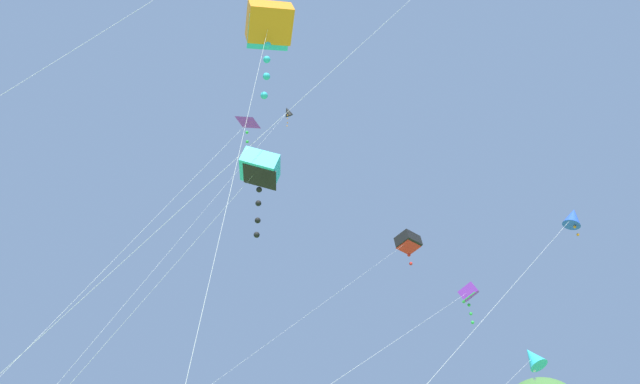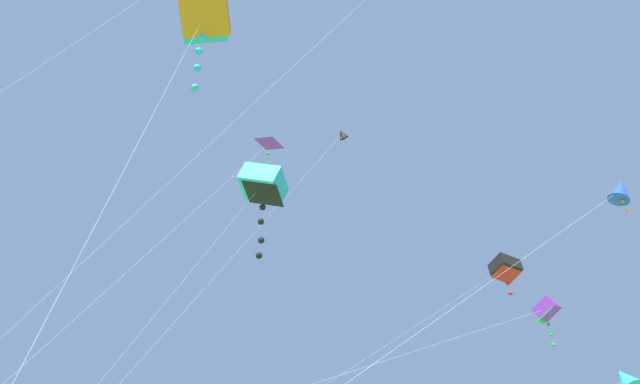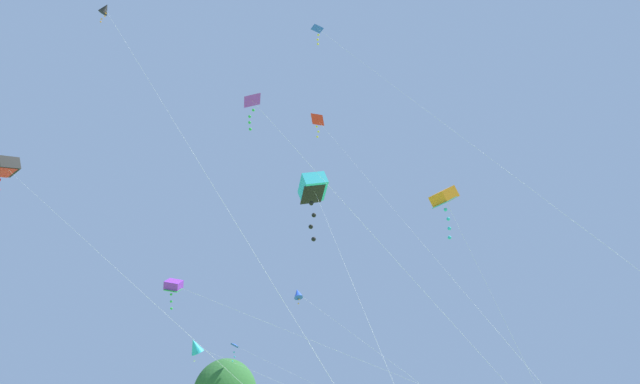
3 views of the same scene
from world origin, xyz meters
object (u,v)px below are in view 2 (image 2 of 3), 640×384
at_px(kite_blue_diamond_2, 620,191).
at_px(kite_black_diamond_5, 340,136).
at_px(kite_black_box_0, 505,268).
at_px(kite_orange_box_7, 205,17).
at_px(kite_cyan_diamond_9, 626,380).
at_px(kite_purple_box_1, 546,310).
at_px(kite_cyan_box_8, 263,186).
at_px(kite_purple_delta_3, 268,147).

relative_size(kite_blue_diamond_2, kite_black_diamond_5, 0.66).
xyz_separation_m(kite_black_box_0, kite_orange_box_7, (12.82, -21.98, -2.85)).
bearing_deg(kite_black_box_0, kite_black_diamond_5, -96.53).
height_order(kite_black_diamond_5, kite_cyan_diamond_9, kite_black_diamond_5).
xyz_separation_m(kite_black_box_0, kite_purple_box_1, (8.26, -6.53, -6.32)).
bearing_deg(kite_cyan_diamond_9, kite_cyan_box_8, -108.70).
bearing_deg(kite_cyan_diamond_9, kite_blue_diamond_2, -44.51).
bearing_deg(kite_blue_diamond_2, kite_purple_delta_3, -154.17).
height_order(kite_purple_delta_3, kite_orange_box_7, kite_purple_delta_3).
bearing_deg(kite_cyan_box_8, kite_orange_box_7, -36.91).
xyz_separation_m(kite_black_diamond_5, kite_cyan_diamond_9, (11.84, 3.40, -15.52)).
xyz_separation_m(kite_black_diamond_5, kite_cyan_box_8, (7.99, -7.95, -9.54)).
relative_size(kite_orange_box_7, kite_cyan_diamond_9, 0.76).
bearing_deg(kite_blue_diamond_2, kite_black_box_0, 145.19).
bearing_deg(kite_purple_delta_3, kite_blue_diamond_2, 25.83).
bearing_deg(kite_blue_diamond_2, kite_orange_box_7, -101.79).
bearing_deg(kite_cyan_box_8, kite_purple_delta_3, 154.12).
height_order(kite_black_box_0, kite_orange_box_7, kite_black_box_0).
height_order(kite_purple_box_1, kite_cyan_diamond_9, kite_purple_box_1).
relative_size(kite_purple_box_1, kite_cyan_diamond_9, 1.29).
bearing_deg(kite_cyan_diamond_9, kite_black_diamond_5, -163.98).
distance_m(kite_orange_box_7, kite_cyan_diamond_9, 17.24).
bearing_deg(kite_blue_diamond_2, kite_black_diamond_5, 176.54).
height_order(kite_purple_box_1, kite_cyan_box_8, kite_cyan_box_8).
bearing_deg(kite_orange_box_7, kite_cyan_diamond_9, 97.50).
bearing_deg(kite_purple_delta_3, kite_purple_box_1, 65.18).
distance_m(kite_purple_box_1, kite_cyan_box_8, 11.44).
distance_m(kite_black_box_0, kite_orange_box_7, 25.60).
distance_m(kite_black_box_0, kite_cyan_diamond_9, 15.58).
relative_size(kite_black_box_0, kite_cyan_box_8, 1.78).
xyz_separation_m(kite_black_diamond_5, kite_orange_box_7, (13.91, -12.39, -8.93)).
height_order(kite_black_box_0, kite_cyan_box_8, kite_black_box_0).
bearing_deg(kite_black_diamond_5, kite_cyan_box_8, -44.83).
bearing_deg(kite_purple_box_1, kite_cyan_diamond_9, 8.05).
bearing_deg(kite_cyan_box_8, kite_blue_diamond_2, 39.99).
xyz_separation_m(kite_black_box_0, kite_cyan_box_8, (6.90, -17.53, -3.47)).
height_order(kite_black_box_0, kite_black_diamond_5, kite_black_diamond_5).
relative_size(kite_purple_delta_3, kite_black_diamond_5, 0.75).
relative_size(kite_purple_box_1, kite_cyan_box_8, 1.75).
relative_size(kite_blue_diamond_2, kite_purple_delta_3, 0.88).
distance_m(kite_blue_diamond_2, kite_cyan_diamond_9, 7.18).
relative_size(kite_purple_box_1, kite_blue_diamond_2, 1.60).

